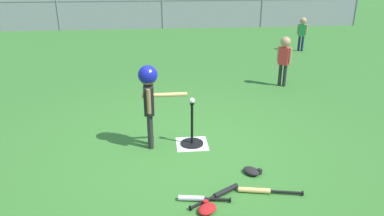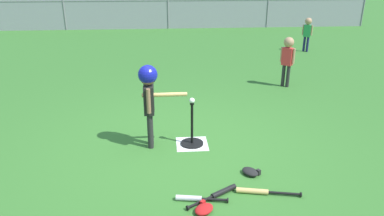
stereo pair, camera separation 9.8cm
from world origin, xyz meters
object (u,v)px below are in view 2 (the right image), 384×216
object	(u,v)px
baseball_on_tee	(192,101)
glove_near_bats	(251,172)
batting_tee	(192,138)
fielder_deep_right	(288,55)
batter_child	(149,90)
spare_bat_silver	(194,198)
spare_bat_wood	(259,191)
fielder_deep_left	(307,30)
spare_bat_black	(219,193)
glove_tossed_aside	(204,209)

from	to	relation	value
baseball_on_tee	glove_near_bats	bearing A→B (deg)	-52.62
batting_tee	fielder_deep_right	size ratio (longest dim) A/B	0.60
baseball_on_tee	fielder_deep_right	size ratio (longest dim) A/B	0.07
batter_child	glove_near_bats	distance (m)	1.67
spare_bat_silver	spare_bat_wood	bearing A→B (deg)	5.51
baseball_on_tee	spare_bat_wood	size ratio (longest dim) A/B	0.10
glove_near_bats	fielder_deep_left	bearing A→B (deg)	64.00
fielder_deep_right	glove_near_bats	world-z (taller)	fielder_deep_right
batter_child	fielder_deep_right	distance (m)	3.65
spare_bat_silver	spare_bat_wood	size ratio (longest dim) A/B	0.80
fielder_deep_left	spare_bat_black	xyz separation A→B (m)	(-3.58, -6.83, -0.60)
fielder_deep_right	fielder_deep_left	distance (m)	3.55
fielder_deep_left	glove_near_bats	size ratio (longest dim) A/B	3.58
glove_near_bats	glove_tossed_aside	xyz separation A→B (m)	(-0.64, -0.66, 0.00)
baseball_on_tee	batter_child	distance (m)	0.59
spare_bat_black	glove_near_bats	xyz separation A→B (m)	(0.45, 0.40, 0.01)
fielder_deep_left	glove_tossed_aside	bearing A→B (deg)	-118.03
spare_bat_silver	spare_bat_wood	xyz separation A→B (m)	(0.72, 0.07, -0.00)
fielder_deep_right	batter_child	bearing A→B (deg)	-137.88
batting_tee	fielder_deep_right	world-z (taller)	fielder_deep_right
fielder_deep_right	spare_bat_black	distance (m)	4.21
fielder_deep_right	glove_near_bats	bearing A→B (deg)	-114.48
spare_bat_wood	spare_bat_silver	bearing A→B (deg)	-174.49
spare_bat_black	glove_tossed_aside	xyz separation A→B (m)	(-0.19, -0.26, 0.01)
spare_bat_silver	glove_tossed_aside	xyz separation A→B (m)	(0.08, -0.19, 0.01)
spare_bat_silver	spare_bat_wood	world-z (taller)	same
spare_bat_wood	spare_bat_black	xyz separation A→B (m)	(-0.45, -0.00, 0.00)
batting_tee	spare_bat_black	distance (m)	1.26
baseball_on_tee	glove_near_bats	xyz separation A→B (m)	(0.64, -0.84, -0.62)
spare_bat_black	fielder_deep_right	bearing A→B (deg)	62.22
batter_child	glove_near_bats	xyz separation A→B (m)	(1.21, -0.84, -0.79)
baseball_on_tee	fielder_deep_left	bearing A→B (deg)	55.94
baseball_on_tee	glove_tossed_aside	xyz separation A→B (m)	(0.00, -1.50, -0.62)
fielder_deep_right	fielder_deep_left	world-z (taller)	fielder_deep_right
fielder_deep_right	spare_bat_black	xyz separation A→B (m)	(-1.94, -3.69, -0.63)
glove_tossed_aside	spare_bat_wood	bearing A→B (deg)	22.15
fielder_deep_left	spare_bat_black	world-z (taller)	fielder_deep_left
batter_child	spare_bat_black	distance (m)	1.66
baseball_on_tee	glove_tossed_aside	world-z (taller)	baseball_on_tee
batter_child	fielder_deep_left	distance (m)	7.09
spare_bat_wood	spare_bat_black	world-z (taller)	same
batting_tee	baseball_on_tee	xyz separation A→B (m)	(0.00, -0.00, 0.56)
glove_tossed_aside	batter_child	bearing A→B (deg)	110.86
spare_bat_wood	glove_near_bats	bearing A→B (deg)	90.04
batter_child	spare_bat_silver	size ratio (longest dim) A/B	2.06
glove_tossed_aside	glove_near_bats	bearing A→B (deg)	45.91
glove_near_bats	glove_tossed_aside	bearing A→B (deg)	-134.09
batter_child	spare_bat_silver	distance (m)	1.61
baseball_on_tee	fielder_deep_left	world-z (taller)	fielder_deep_left
baseball_on_tee	spare_bat_silver	world-z (taller)	baseball_on_tee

